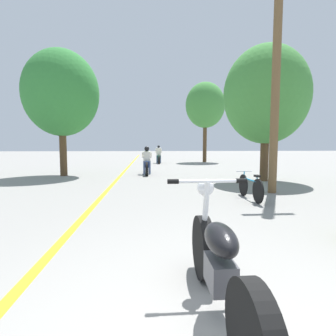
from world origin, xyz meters
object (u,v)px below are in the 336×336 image
object	(u,v)px
utility_pole	(276,75)
roadside_tree_right_near	(266,95)
motorcycle_rider_far	(159,157)
motorcycle_rider_lead	(147,164)
roadside_tree_left	(61,93)
motorcycle_foreground	(219,265)
roadside_tree_right_far	(205,105)
bicycle_parked	(250,187)

from	to	relation	value
utility_pole	roadside_tree_right_near	world-z (taller)	utility_pole
utility_pole	motorcycle_rider_far	world-z (taller)	utility_pole
utility_pole	roadside_tree_right_near	bearing A→B (deg)	70.64
motorcycle_rider_lead	motorcycle_rider_far	world-z (taller)	motorcycle_rider_far
roadside_tree_left	motorcycle_foreground	world-z (taller)	roadside_tree_left
motorcycle_foreground	motorcycle_rider_far	world-z (taller)	motorcycle_rider_far
utility_pole	motorcycle_rider_lead	distance (m)	7.15
roadside_tree_right_near	motorcycle_rider_far	world-z (taller)	roadside_tree_right_near
roadside_tree_right_far	motorcycle_rider_far	size ratio (longest dim) A/B	3.20
roadside_tree_right_near	motorcycle_rider_lead	size ratio (longest dim) A/B	2.45
roadside_tree_left	utility_pole	bearing A→B (deg)	-33.02
utility_pole	roadside_tree_left	bearing A→B (deg)	146.98
roadside_tree_right_near	bicycle_parked	bearing A→B (deg)	-119.26
roadside_tree_right_near	bicycle_parked	xyz separation A→B (m)	(-1.94, -3.46, -3.04)
utility_pole	motorcycle_rider_far	size ratio (longest dim) A/B	3.27
utility_pole	motorcycle_foreground	world-z (taller)	utility_pole
roadside_tree_right_far	roadside_tree_right_near	bearing A→B (deg)	-90.69
roadside_tree_right_near	roadside_tree_right_far	world-z (taller)	roadside_tree_right_far
utility_pole	roadside_tree_right_far	distance (m)	14.32
utility_pole	motorcycle_foreground	distance (m)	6.99
motorcycle_foreground	motorcycle_rider_lead	xyz separation A→B (m)	(-0.64, 10.78, 0.09)
roadside_tree_left	roadside_tree_right_near	bearing A→B (deg)	-15.76
utility_pole	motorcycle_rider_lead	bearing A→B (deg)	125.39
roadside_tree_right_near	roadside_tree_right_far	xyz separation A→B (m)	(0.14, 11.68, 1.32)
roadside_tree_right_far	motorcycle_rider_far	distance (m)	5.86
roadside_tree_left	motorcycle_rider_lead	distance (m)	5.06
roadside_tree_right_far	motorcycle_rider_far	xyz separation A→B (m)	(-3.93, -1.26, -4.17)
utility_pole	roadside_tree_right_far	bearing A→B (deg)	85.82
utility_pole	motorcycle_rider_far	xyz separation A→B (m)	(-2.89, 12.97, -2.93)
motorcycle_foreground	motorcycle_rider_lead	distance (m)	10.80
bicycle_parked	utility_pole	bearing A→B (deg)	40.99
utility_pole	motorcycle_foreground	size ratio (longest dim) A/B	3.33
roadside_tree_left	bicycle_parked	size ratio (longest dim) A/B	3.56
roadside_tree_right_far	motorcycle_rider_lead	xyz separation A→B (m)	(-4.81, -8.92, -4.17)
roadside_tree_left	bicycle_parked	world-z (taller)	roadside_tree_left
roadside_tree_right_far	motorcycle_foreground	bearing A→B (deg)	-101.95
roadside_tree_right_near	roadside_tree_left	xyz separation A→B (m)	(-8.54, 2.41, 0.40)
bicycle_parked	roadside_tree_left	bearing A→B (deg)	138.35
roadside_tree_right_far	motorcycle_foreground	distance (m)	20.58
motorcycle_rider_lead	bicycle_parked	xyz separation A→B (m)	(2.73, -6.22, -0.19)
roadside_tree_right_far	motorcycle_foreground	size ratio (longest dim) A/B	3.26
roadside_tree_right_far	utility_pole	bearing A→B (deg)	-94.18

